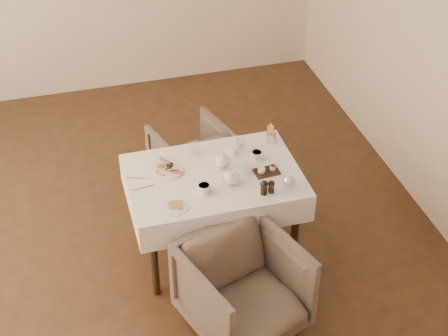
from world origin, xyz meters
TOP-DOWN VIEW (x-y plane):
  - table at (0.40, -0.32)m, footprint 1.28×0.88m
  - armchair_near at (0.40, -1.10)m, footprint 0.94×0.95m
  - armchair_far at (0.44, 0.59)m, footprint 0.76×0.77m
  - breakfast_plate at (0.05, -0.17)m, footprint 0.29×0.29m
  - side_plate at (0.03, -0.62)m, footprint 0.20×0.18m
  - teapot_centre at (0.48, -0.25)m, footprint 0.16×0.13m
  - teapot_front at (0.49, -0.47)m, footprint 0.17×0.13m
  - creamer at (0.61, -0.12)m, footprint 0.07×0.07m
  - teacup_near at (0.28, -0.51)m, footprint 0.14×0.14m
  - teacup_far at (0.76, -0.22)m, footprint 0.13×0.13m
  - glass_left at (0.33, -0.03)m, footprint 0.08×0.08m
  - glass_mid at (0.65, -0.38)m, footprint 0.10×0.10m
  - glass_right at (0.68, -0.04)m, footprint 0.08×0.08m
  - condiment_board at (0.78, -0.41)m, footprint 0.19×0.13m
  - pepper_mill_left at (0.68, -0.64)m, footprint 0.08×0.08m
  - pepper_mill_right at (0.74, -0.63)m, footprint 0.05×0.05m
  - silver_pot at (0.88, -0.62)m, footprint 0.13×0.11m
  - fries_cup at (0.94, -0.04)m, footprint 0.08×0.08m
  - cutlery_fork at (-0.14, -0.22)m, footprint 0.20×0.08m
  - cutlery_knife at (-0.14, -0.34)m, footprint 0.17×0.03m

SIDE VIEW (x-z plane):
  - armchair_far at x=0.44m, z-range 0.00..0.57m
  - armchair_near at x=0.40m, z-range 0.00..0.69m
  - table at x=0.40m, z-range 0.26..1.02m
  - cutlery_knife at x=-0.14m, z-range 0.76..0.76m
  - cutlery_fork at x=-0.14m, z-range 0.76..0.76m
  - side_plate at x=0.03m, z-range 0.75..0.77m
  - breakfast_plate at x=0.05m, z-range 0.75..0.78m
  - condiment_board at x=0.78m, z-range 0.75..0.79m
  - teacup_far at x=0.76m, z-range 0.75..0.82m
  - teacup_near at x=0.28m, z-range 0.75..0.82m
  - creamer at x=0.61m, z-range 0.76..0.83m
  - glass_right at x=0.68m, z-range 0.76..0.84m
  - glass_left at x=0.33m, z-range 0.76..0.85m
  - pepper_mill_right at x=0.74m, z-range 0.76..0.86m
  - glass_mid at x=0.65m, z-range 0.76..0.86m
  - pepper_mill_left at x=0.68m, z-range 0.76..0.87m
  - silver_pot at x=0.88m, z-range 0.76..0.88m
  - teapot_centre at x=0.48m, z-range 0.76..0.88m
  - teapot_front at x=0.49m, z-range 0.76..0.89m
  - fries_cup at x=0.94m, z-range 0.74..0.91m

